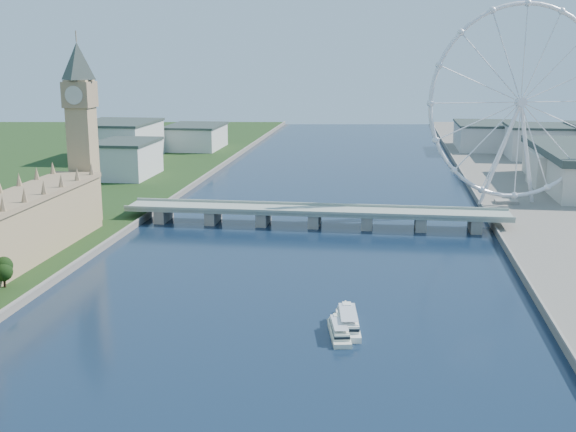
# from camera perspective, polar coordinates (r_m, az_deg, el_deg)

# --- Properties ---
(big_ben) EXTENTS (20.02, 20.02, 110.00)m
(big_ben) POSITION_cam_1_polar(r_m,az_deg,el_deg) (417.26, -16.07, 8.06)
(big_ben) COLOR tan
(big_ben) RESTS_ON ground
(westminster_bridge) EXTENTS (220.00, 22.00, 9.50)m
(westminster_bridge) POSITION_cam_1_polar(r_m,az_deg,el_deg) (414.98, 2.13, 0.14)
(westminster_bridge) COLOR gray
(westminster_bridge) RESTS_ON ground
(london_eye) EXTENTS (113.60, 39.12, 124.30)m
(london_eye) POSITION_cam_1_polar(r_m,az_deg,el_deg) (466.04, 17.91, 8.50)
(london_eye) COLOR silver
(london_eye) RESTS_ON ground
(county_hall) EXTENTS (54.00, 144.00, 35.00)m
(county_hall) POSITION_cam_1_polar(r_m,az_deg,el_deg) (558.54, 21.70, 1.84)
(county_hall) COLOR beige
(county_hall) RESTS_ON ground
(city_skyline) EXTENTS (505.00, 280.00, 32.00)m
(city_skyline) POSITION_cam_1_polar(r_m,az_deg,el_deg) (667.92, 7.74, 5.77)
(city_skyline) COLOR beige
(city_skyline) RESTS_ON ground
(tour_boat_near) EXTENTS (11.06, 26.63, 5.68)m
(tour_boat_near) POSITION_cam_1_polar(r_m,az_deg,el_deg) (257.76, 4.07, -9.47)
(tour_boat_near) COLOR silver
(tour_boat_near) RESTS_ON ground
(tour_boat_far) EXTENTS (11.51, 31.60, 6.83)m
(tour_boat_far) POSITION_cam_1_polar(r_m,az_deg,el_deg) (264.81, 4.76, -8.86)
(tour_boat_far) COLOR white
(tour_boat_far) RESTS_ON ground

